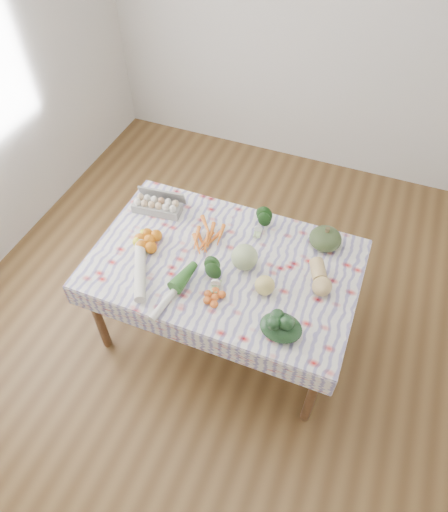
# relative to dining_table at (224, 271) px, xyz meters

# --- Properties ---
(ground) EXTENTS (4.50, 4.50, 0.00)m
(ground) POSITION_rel_dining_table_xyz_m (0.00, 0.00, -0.68)
(ground) COLOR brown
(ground) RESTS_ON ground
(wall_back) EXTENTS (4.00, 0.04, 2.80)m
(wall_back) POSITION_rel_dining_table_xyz_m (0.00, 2.25, 0.72)
(wall_back) COLOR silver
(wall_back) RESTS_ON ground
(dining_table) EXTENTS (1.60, 1.00, 0.75)m
(dining_table) POSITION_rel_dining_table_xyz_m (0.00, 0.00, 0.00)
(dining_table) COLOR brown
(dining_table) RESTS_ON ground
(tablecloth) EXTENTS (1.66, 1.06, 0.01)m
(tablecloth) POSITION_rel_dining_table_xyz_m (0.00, 0.00, 0.08)
(tablecloth) COLOR white
(tablecloth) RESTS_ON dining_table
(egg_carton) EXTENTS (0.35, 0.17, 0.09)m
(egg_carton) POSITION_rel_dining_table_xyz_m (-0.60, 0.26, 0.13)
(egg_carton) COLOR #989893
(egg_carton) RESTS_ON tablecloth
(carrot_bunch) EXTENTS (0.29, 0.28, 0.04)m
(carrot_bunch) POSITION_rel_dining_table_xyz_m (-0.16, 0.13, 0.11)
(carrot_bunch) COLOR orange
(carrot_bunch) RESTS_ON tablecloth
(kale_bunch) EXTENTS (0.17, 0.15, 0.13)m
(kale_bunch) POSITION_rel_dining_table_xyz_m (0.11, 0.36, 0.15)
(kale_bunch) COLOR #143710
(kale_bunch) RESTS_ON tablecloth
(kabocha_squash) EXTENTS (0.26, 0.26, 0.13)m
(kabocha_squash) POSITION_rel_dining_table_xyz_m (0.55, 0.37, 0.15)
(kabocha_squash) COLOR #3A4B27
(kabocha_squash) RESTS_ON tablecloth
(cabbage) EXTENTS (0.17, 0.17, 0.16)m
(cabbage) POSITION_rel_dining_table_xyz_m (0.13, 0.02, 0.17)
(cabbage) COLOR #9FB378
(cabbage) RESTS_ON tablecloth
(butternut_squash) EXTENTS (0.21, 0.28, 0.12)m
(butternut_squash) POSITION_rel_dining_table_xyz_m (0.59, 0.06, 0.14)
(butternut_squash) COLOR tan
(butternut_squash) RESTS_ON tablecloth
(orange_cluster) EXTENTS (0.28, 0.28, 0.08)m
(orange_cluster) POSITION_rel_dining_table_xyz_m (-0.50, -0.04, 0.12)
(orange_cluster) COLOR orange
(orange_cluster) RESTS_ON tablecloth
(broccoli) EXTENTS (0.18, 0.18, 0.11)m
(broccoli) POSITION_rel_dining_table_xyz_m (0.01, -0.15, 0.14)
(broccoli) COLOR #1D4118
(broccoli) RESTS_ON tablecloth
(mandarin_cluster) EXTENTS (0.19, 0.19, 0.05)m
(mandarin_cluster) POSITION_rel_dining_table_xyz_m (0.06, -0.29, 0.11)
(mandarin_cluster) COLOR orange
(mandarin_cluster) RESTS_ON tablecloth
(grapefruit) EXTENTS (0.15, 0.15, 0.12)m
(grapefruit) POSITION_rel_dining_table_xyz_m (0.30, -0.12, 0.14)
(grapefruit) COLOR #D6C268
(grapefruit) RESTS_ON tablecloth
(spinach_bag) EXTENTS (0.27, 0.24, 0.10)m
(spinach_bag) POSITION_rel_dining_table_xyz_m (0.48, -0.36, 0.14)
(spinach_bag) COLOR black
(spinach_bag) RESTS_ON tablecloth
(daikon) EXTENTS (0.28, 0.45, 0.07)m
(daikon) POSITION_rel_dining_table_xyz_m (-0.44, -0.27, 0.12)
(daikon) COLOR silver
(daikon) RESTS_ON tablecloth
(leek) EXTENTS (0.12, 0.44, 0.05)m
(leek) POSITION_rel_dining_table_xyz_m (-0.18, -0.34, 0.11)
(leek) COLOR silver
(leek) RESTS_ON tablecloth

